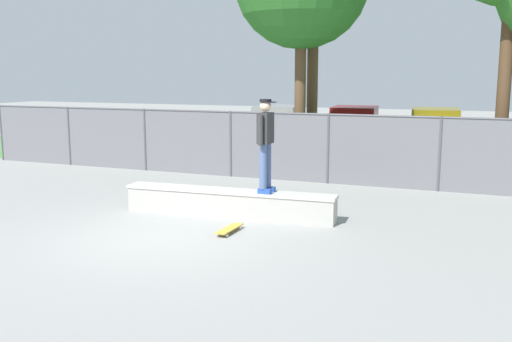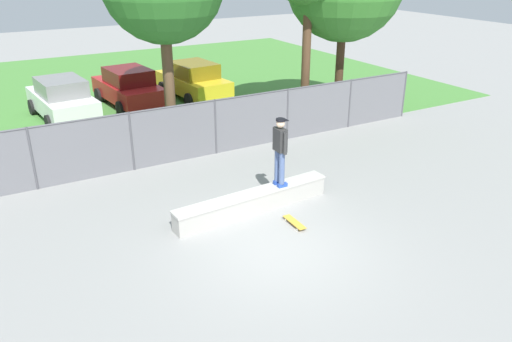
{
  "view_description": "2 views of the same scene",
  "coord_description": "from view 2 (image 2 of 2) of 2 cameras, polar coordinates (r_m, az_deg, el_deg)",
  "views": [
    {
      "loc": [
        5.17,
        -8.48,
        2.86
      ],
      "look_at": [
        0.86,
        2.33,
        0.89
      ],
      "focal_mm": 40.06,
      "sensor_mm": 36.0,
      "label": 1
    },
    {
      "loc": [
        -5.29,
        -8.28,
        6.19
      ],
      "look_at": [
        0.62,
        2.03,
        1.04
      ],
      "focal_mm": 35.46,
      "sensor_mm": 36.0,
      "label": 2
    }
  ],
  "objects": [
    {
      "name": "ground_plane",
      "position": [
        11.61,
        2.36,
        -8.81
      ],
      "size": [
        80.0,
        80.0,
        0.0
      ],
      "primitive_type": "plane",
      "color": "gray"
    },
    {
      "name": "car_white",
      "position": [
        21.75,
        -21.02,
        7.62
      ],
      "size": [
        2.32,
        4.35,
        1.66
      ],
      "color": "silver",
      "rests_on": "ground"
    },
    {
      "name": "chainlink_fence",
      "position": [
        16.16,
        -9.11,
        4.41
      ],
      "size": [
        19.77,
        0.07,
        1.86
      ],
      "color": "#4C4C51",
      "rests_on": "ground"
    },
    {
      "name": "concrete_ledge",
      "position": [
        13.07,
        -0.33,
        -3.47
      ],
      "size": [
        4.46,
        0.75,
        0.55
      ],
      "color": "#A8A59E",
      "rests_on": "ground"
    },
    {
      "name": "car_yellow",
      "position": [
        23.58,
        -7.09,
        10.13
      ],
      "size": [
        2.32,
        4.35,
        1.66
      ],
      "color": "gold",
      "rests_on": "ground"
    },
    {
      "name": "skateboarder",
      "position": [
        12.92,
        2.72,
        2.51
      ],
      "size": [
        0.31,
        0.6,
        1.84
      ],
      "color": "#2647A5",
      "rests_on": "concrete_ledge"
    },
    {
      "name": "grass_strip",
      "position": [
        25.97,
        -17.38,
        8.59
      ],
      "size": [
        31.7,
        20.0,
        0.02
      ],
      "primitive_type": "cube",
      "color": "#478438",
      "rests_on": "ground"
    },
    {
      "name": "skateboard",
      "position": [
        12.57,
        4.35,
        -5.78
      ],
      "size": [
        0.22,
        0.81,
        0.09
      ],
      "color": "gold",
      "rests_on": "ground"
    },
    {
      "name": "car_red",
      "position": [
        22.85,
        -14.19,
        9.17
      ],
      "size": [
        2.32,
        4.35,
        1.66
      ],
      "color": "#B21E1E",
      "rests_on": "ground"
    }
  ]
}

